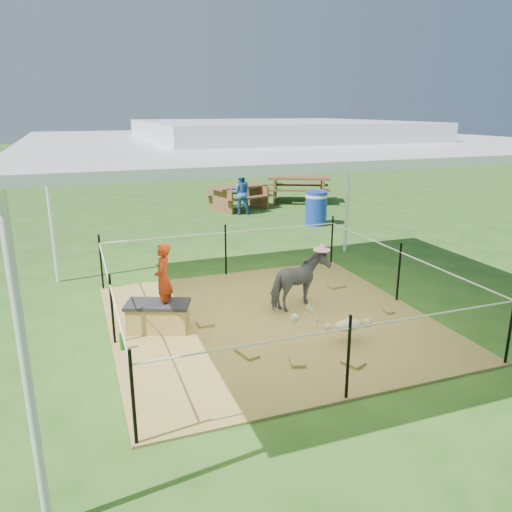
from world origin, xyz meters
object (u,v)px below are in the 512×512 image
object	(u,v)px
green_bottle	(122,342)
trash_barrel	(316,208)
pony	(299,282)
straw_bale	(158,318)
picnic_table_near	(239,197)
picnic_table_far	(299,189)
distant_person	(240,193)
foal	(348,323)
woman	(163,271)

from	to	relation	value
green_bottle	trash_barrel	bearing A→B (deg)	45.48
pony	trash_barrel	xyz separation A→B (m)	(2.99, 5.35, -0.01)
straw_bale	trash_barrel	world-z (taller)	trash_barrel
straw_bale	green_bottle	bearing A→B (deg)	-140.71
straw_bale	pony	bearing A→B (deg)	1.69
green_bottle	pony	world-z (taller)	pony
picnic_table_near	picnic_table_far	xyz separation A→B (m)	(2.32, 0.50, 0.06)
straw_bale	pony	size ratio (longest dim) A/B	0.80
pony	picnic_table_near	size ratio (longest dim) A/B	0.58
straw_bale	picnic_table_far	size ratio (longest dim) A/B	0.40
picnic_table_near	distant_person	xyz separation A→B (m)	(-0.20, -0.78, 0.28)
green_bottle	distant_person	distance (m)	9.05
green_bottle	foal	world-z (taller)	foal
trash_barrel	picnic_table_far	size ratio (longest dim) A/B	0.44
straw_bale	distant_person	xyz separation A→B (m)	(3.74, 7.50, 0.43)
foal	trash_barrel	distance (m)	7.28
straw_bale	trash_barrel	xyz separation A→B (m)	(5.22, 5.42, 0.24)
pony	picnic_table_far	bearing A→B (deg)	-48.75
distant_person	foal	bearing A→B (deg)	96.15
distant_person	picnic_table_near	bearing A→B (deg)	-89.14
picnic_table_near	distant_person	world-z (taller)	distant_person
distant_person	woman	bearing A→B (deg)	79.41
straw_bale	pony	world-z (taller)	pony
straw_bale	green_bottle	world-z (taller)	straw_bale
green_bottle	picnic_table_far	size ratio (longest dim) A/B	0.11
pony	picnic_table_far	distance (m)	9.61
woman	trash_barrel	bearing A→B (deg)	158.14
green_bottle	woman	bearing A→B (deg)	34.70
green_bottle	picnic_table_near	bearing A→B (deg)	62.80
straw_bale	green_bottle	distance (m)	0.71
straw_bale	woman	distance (m)	0.69
green_bottle	trash_barrel	distance (m)	8.23
pony	picnic_table_far	xyz separation A→B (m)	(4.04, 8.72, -0.04)
foal	green_bottle	bearing A→B (deg)	165.27
straw_bale	foal	bearing A→B (deg)	-28.48
trash_barrel	distant_person	size ratio (longest dim) A/B	0.71
straw_bale	distant_person	size ratio (longest dim) A/B	0.64
trash_barrel	distant_person	distance (m)	2.56
trash_barrel	picnic_table_near	xyz separation A→B (m)	(-1.28, 2.87, -0.09)
woman	picnic_table_near	xyz separation A→B (m)	(3.84, 8.29, -0.52)
picnic_table_near	picnic_table_far	bearing A→B (deg)	-6.29
picnic_table_near	distant_person	distance (m)	0.86
pony	foal	xyz separation A→B (m)	(0.11, -1.33, -0.16)
foal	pony	bearing A→B (deg)	95.66
picnic_table_near	straw_bale	bearing A→B (deg)	-133.86
green_bottle	foal	xyz separation A→B (m)	(2.88, -0.81, 0.16)
pony	straw_bale	bearing A→B (deg)	67.80
trash_barrel	picnic_table_far	world-z (taller)	trash_barrel
trash_barrel	distant_person	bearing A→B (deg)	125.32
pony	distant_person	distance (m)	7.59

